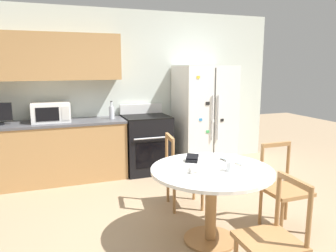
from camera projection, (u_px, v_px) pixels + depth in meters
name	position (u px, v px, depth m)	size (l,w,h in m)	color
ground_plane	(195.00, 240.00, 3.25)	(14.00, 14.00, 0.00)	#9E8466
back_wall	(111.00, 83.00, 5.28)	(5.20, 0.44, 2.60)	silver
kitchen_counter	(57.00, 152.00, 4.87)	(2.02, 0.64, 0.90)	#AD7F4C
refrigerator	(204.00, 117.00, 5.53)	(0.90, 0.78, 1.71)	white
oven_range	(146.00, 143.00, 5.32)	(0.72, 0.68, 1.08)	black
microwave	(51.00, 112.00, 4.78)	(0.54, 0.39, 0.28)	white
counter_bottle	(112.00, 112.00, 5.05)	(0.08, 0.08, 0.28)	silver
dining_table	(211.00, 183.00, 3.15)	(1.17, 1.17, 0.75)	white
dining_chair_near	(273.00, 241.00, 2.42)	(0.44, 0.44, 0.90)	#9E7042
dining_chair_far	(182.00, 172.00, 3.97)	(0.47, 0.47, 0.90)	#9E7042
dining_chair_right	(284.00, 189.00, 3.44)	(0.42, 0.42, 0.90)	#9E7042
candle_glass	(230.00, 167.00, 3.04)	(0.08, 0.08, 0.09)	silver
folded_napkin	(197.00, 169.00, 3.01)	(0.17, 0.08, 0.05)	silver
wallet	(192.00, 159.00, 3.35)	(0.17, 0.17, 0.07)	black
mail_stack	(237.00, 160.00, 3.36)	(0.29, 0.35, 0.02)	white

